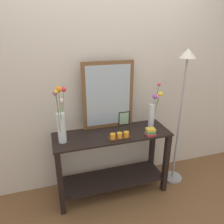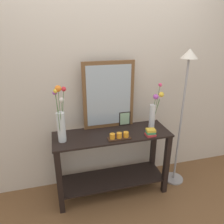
% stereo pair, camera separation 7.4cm
% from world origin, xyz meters
% --- Properties ---
extents(ground_plane, '(7.00, 6.00, 0.02)m').
position_xyz_m(ground_plane, '(0.00, 0.00, -0.01)').
color(ground_plane, brown).
extents(wall_back, '(6.40, 0.08, 2.70)m').
position_xyz_m(wall_back, '(0.00, 0.34, 1.35)').
color(wall_back, beige).
rests_on(wall_back, ground).
extents(console_table, '(1.28, 0.43, 0.78)m').
position_xyz_m(console_table, '(0.00, 0.00, 0.47)').
color(console_table, black).
rests_on(console_table, ground).
extents(mirror_leaning, '(0.58, 0.03, 0.76)m').
position_xyz_m(mirror_leaning, '(0.01, 0.18, 1.15)').
color(mirror_leaning, brown).
rests_on(mirror_leaning, console_table).
extents(tall_vase_left, '(0.13, 0.24, 0.61)m').
position_xyz_m(tall_vase_left, '(-0.53, -0.03, 1.01)').
color(tall_vase_left, silver).
rests_on(tall_vase_left, console_table).
extents(vase_right, '(0.15, 0.12, 0.50)m').
position_xyz_m(vase_right, '(0.51, 0.04, 1.00)').
color(vase_right, silver).
rests_on(vase_right, console_table).
extents(candle_tray, '(0.24, 0.09, 0.07)m').
position_xyz_m(candle_tray, '(0.04, -0.13, 0.80)').
color(candle_tray, '#382316').
rests_on(candle_tray, console_table).
extents(picture_frame_small, '(0.14, 0.01, 0.17)m').
position_xyz_m(picture_frame_small, '(0.20, 0.17, 0.86)').
color(picture_frame_small, black).
rests_on(picture_frame_small, console_table).
extents(book_stack, '(0.11, 0.10, 0.07)m').
position_xyz_m(book_stack, '(0.39, -0.15, 0.81)').
color(book_stack, '#C63338').
rests_on(book_stack, console_table).
extents(floor_lamp, '(0.24, 0.24, 1.65)m').
position_xyz_m(floor_lamp, '(0.83, -0.01, 1.12)').
color(floor_lamp, '#9E9EA3').
rests_on(floor_lamp, ground).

